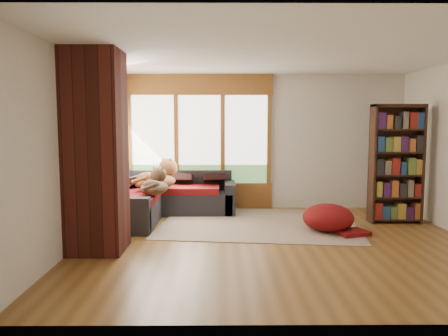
# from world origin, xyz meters

# --- Properties ---
(floor) EXTENTS (5.50, 5.50, 0.00)m
(floor) POSITION_xyz_m (0.00, 0.00, 0.00)
(floor) COLOR brown
(floor) RESTS_ON ground
(ceiling) EXTENTS (5.50, 5.50, 0.00)m
(ceiling) POSITION_xyz_m (0.00, 0.00, 2.60)
(ceiling) COLOR white
(wall_back) EXTENTS (5.50, 0.04, 2.60)m
(wall_back) POSITION_xyz_m (0.00, 2.50, 1.30)
(wall_back) COLOR silver
(wall_back) RESTS_ON ground
(wall_front) EXTENTS (5.50, 0.04, 2.60)m
(wall_front) POSITION_xyz_m (0.00, -2.50, 1.30)
(wall_front) COLOR silver
(wall_front) RESTS_ON ground
(wall_left) EXTENTS (0.04, 5.00, 2.60)m
(wall_left) POSITION_xyz_m (-2.75, 0.00, 1.30)
(wall_left) COLOR silver
(wall_left) RESTS_ON ground
(windows_back) EXTENTS (2.82, 0.10, 1.90)m
(windows_back) POSITION_xyz_m (-1.20, 2.47, 1.35)
(windows_back) COLOR brown
(windows_back) RESTS_ON wall_back
(windows_left) EXTENTS (0.10, 2.62, 1.90)m
(windows_left) POSITION_xyz_m (-2.72, 1.20, 1.35)
(windows_left) COLOR brown
(windows_left) RESTS_ON wall_left
(roller_blind) EXTENTS (0.03, 0.72, 0.90)m
(roller_blind) POSITION_xyz_m (-2.69, 2.03, 1.75)
(roller_blind) COLOR gray
(roller_blind) RESTS_ON wall_left
(brick_chimney) EXTENTS (0.70, 0.70, 2.60)m
(brick_chimney) POSITION_xyz_m (-2.40, -0.35, 1.30)
(brick_chimney) COLOR #471914
(brick_chimney) RESTS_ON ground
(sectional_sofa) EXTENTS (2.20, 2.20, 0.80)m
(sectional_sofa) POSITION_xyz_m (-1.95, 1.70, 0.30)
(sectional_sofa) COLOR black
(sectional_sofa) RESTS_ON ground
(area_rug) EXTENTS (3.43, 2.77, 0.01)m
(area_rug) POSITION_xyz_m (-0.17, 1.16, 0.01)
(area_rug) COLOR beige
(area_rug) RESTS_ON ground
(bookshelf) EXTENTS (0.85, 0.28, 1.98)m
(bookshelf) POSITION_xyz_m (2.14, 1.24, 0.99)
(bookshelf) COLOR #371D12
(bookshelf) RESTS_ON ground
(pouf) EXTENTS (0.91, 0.91, 0.42)m
(pouf) POSITION_xyz_m (0.88, 0.65, 0.22)
(pouf) COLOR maroon
(pouf) RESTS_ON area_rug
(dog_tan) EXTENTS (0.93, 0.96, 0.47)m
(dog_tan) POSITION_xyz_m (-1.88, 1.61, 0.77)
(dog_tan) COLOR brown
(dog_tan) RESTS_ON sectional_sofa
(dog_brindle) EXTENTS (0.52, 0.74, 0.38)m
(dog_brindle) POSITION_xyz_m (-1.86, 1.08, 0.73)
(dog_brindle) COLOR #342217
(dog_brindle) RESTS_ON sectional_sofa
(throw_pillows) EXTENTS (1.98, 1.68, 0.45)m
(throw_pillows) POSITION_xyz_m (-1.86, 1.75, 0.74)
(throw_pillows) COLOR black
(throw_pillows) RESTS_ON sectional_sofa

